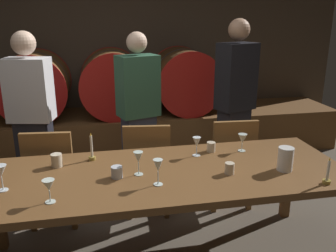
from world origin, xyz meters
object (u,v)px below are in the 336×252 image
Objects in this scene: chair_right at (231,158)px; pitcher at (285,159)px; wine_glass_far_right at (242,139)px; chair_left at (52,173)px; guest_right at (235,102)px; wine_glass_center_right at (158,166)px; guest_left at (33,121)px; candle_right at (327,177)px; cup_far_right at (211,147)px; wine_glass_far_left at (1,172)px; chair_center at (147,164)px; cup_far_left at (57,160)px; dining_table at (162,180)px; wine_glass_right at (197,143)px; wine_glass_center_left at (138,158)px; cup_center_left at (117,172)px; cup_center_right at (230,168)px; wine_barrel_left at (35,86)px; wine_barrel_right at (184,80)px; guest_center at (139,115)px; wine_glass_left at (49,186)px; candle_left at (92,152)px; wine_barrel_center at (113,83)px.

pitcher is at bearing 98.58° from chair_right.
chair_right is 0.56m from wine_glass_far_right.
guest_right reaches higher than chair_left.
wine_glass_center_right reaches higher than chair_left.
wine_glass_far_right is at bearing 30.82° from wine_glass_center_right.
guest_left reaches higher than chair_right.
guest_left is at bearing 143.80° from candle_right.
cup_far_right is at bearing 54.31° from chair_right.
chair_center is at bearing 38.15° from wine_glass_far_left.
cup_far_right is (-0.39, 0.44, -0.05)m from pitcher.
wine_glass_far_left is at bearing -168.81° from wine_glass_far_right.
wine_glass_center_right reaches higher than wine_glass_far_right.
chair_left is at bearing 149.47° from candle_right.
pitcher is 1.18× the size of wine_glass_far_right.
cup_far_left is (-1.56, 0.37, -0.04)m from pitcher.
dining_table is 1.57× the size of guest_left.
chair_center is 0.90m from wine_glass_far_right.
chair_center is 11.56× the size of cup_far_right.
wine_glass_center_left is at bearing -152.14° from wine_glass_right.
cup_center_left and cup_center_right have the same top height.
chair_right is 1.27m from wine_glass_center_right.
cup_center_left is at bearing -163.71° from wine_glass_far_right.
dining_table is at bearing 4.36° from wine_glass_far_left.
wine_barrel_left reaches higher than wine_glass_right.
wine_barrel_right is 10.74× the size of cup_far_right.
guest_right is 1.81m from cup_center_left.
dining_table is at bearing 158.92° from candle_right.
wine_glass_center_left is (0.85, 0.06, -0.00)m from wine_glass_far_left.
wine_glass_center_right is 0.71m from cup_far_right.
chair_center is 0.54× the size of guest_center.
cup_far_left is 1.20× the size of cup_center_right.
cup_far_right is at bearing 26.80° from wine_glass_left.
pitcher is (0.13, -2.43, -0.12)m from wine_barrel_right.
candle_right is (1.47, -0.69, -0.01)m from candle_left.
wine_glass_center_right is (0.65, 0.10, 0.02)m from wine_glass_left.
wine_glass_right is (-0.69, -0.98, -0.05)m from guest_right.
chair_center is 0.67m from wine_glass_right.
cup_far_right is (-0.33, -0.39, 0.28)m from chair_right.
wine_glass_right is at bearing -101.06° from wine_barrel_right.
chair_right is 5.34× the size of wine_glass_center_left.
guest_center is 9.72× the size of wine_glass_far_left.
chair_right is 6.22× the size of wine_glass_far_right.
cup_far_left is at bearing 163.04° from cup_center_right.
cup_center_right is (0.45, -0.83, 0.29)m from chair_center.
guest_center is at bearing 118.41° from cup_far_right.
wine_barrel_center is at bearing -105.01° from chair_left.
guest_center reaches higher than wine_barrel_right.
chair_left is 1.61m from wine_glass_far_right.
cup_far_right is at bearing 168.94° from chair_left.
guest_right is at bearing 90.14° from candle_right.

